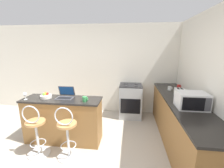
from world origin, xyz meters
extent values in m
cube|color=silver|center=(0.00, 2.45, 1.30)|extent=(12.00, 0.06, 2.60)
cube|color=olive|center=(-0.48, 0.76, 0.45)|extent=(1.55, 0.48, 0.90)
cube|color=black|center=(-0.48, 0.76, 0.92)|extent=(1.58, 0.51, 0.03)
cube|color=olive|center=(1.91, 0.96, 0.45)|extent=(0.60, 2.92, 0.90)
cube|color=black|center=(1.91, 0.96, 0.92)|extent=(0.63, 2.95, 0.03)
cylinder|color=silver|center=(-0.77, 0.28, 0.01)|extent=(0.40, 0.40, 0.02)
cylinder|color=silver|center=(-0.77, 0.28, 0.32)|extent=(0.04, 0.04, 0.63)
torus|color=silver|center=(-0.77, 0.28, 0.23)|extent=(0.28, 0.28, 0.02)
cylinder|color=#B7844C|center=(-0.77, 0.28, 0.65)|extent=(0.34, 0.34, 0.04)
torus|color=silver|center=(-0.77, 0.19, 0.84)|extent=(0.32, 0.02, 0.32)
cylinder|color=silver|center=(-0.18, 0.28, 0.01)|extent=(0.40, 0.40, 0.02)
cylinder|color=silver|center=(-0.18, 0.28, 0.32)|extent=(0.04, 0.04, 0.63)
torus|color=silver|center=(-0.18, 0.28, 0.23)|extent=(0.28, 0.28, 0.02)
cylinder|color=#B7844C|center=(-0.18, 0.28, 0.65)|extent=(0.34, 0.34, 0.04)
torus|color=silver|center=(-0.18, 0.19, 0.84)|extent=(0.32, 0.02, 0.32)
cube|color=#47474C|center=(-0.43, 0.79, 0.94)|extent=(0.34, 0.23, 0.01)
cube|color=black|center=(-0.43, 0.77, 0.95)|extent=(0.29, 0.13, 0.00)
cube|color=#47474C|center=(-0.43, 0.91, 1.06)|extent=(0.34, 0.07, 0.21)
cube|color=#19478C|center=(-0.43, 0.91, 1.06)|extent=(0.30, 0.06, 0.18)
cube|color=silver|center=(1.93, 0.58, 1.07)|extent=(0.48, 0.37, 0.27)
cube|color=black|center=(1.88, 0.39, 1.07)|extent=(0.34, 0.01, 0.22)
cube|color=#4C4C51|center=(2.10, 0.39, 1.07)|extent=(0.10, 0.01, 0.22)
cube|color=silver|center=(1.93, 1.19, 1.02)|extent=(0.17, 0.27, 0.17)
cube|color=black|center=(1.90, 1.19, 1.10)|extent=(0.04, 0.19, 0.00)
cube|color=black|center=(1.97, 1.19, 1.10)|extent=(0.04, 0.19, 0.00)
cube|color=black|center=(1.83, 1.19, 1.05)|extent=(0.02, 0.02, 0.02)
cube|color=#9EA3A8|center=(0.91, 2.10, 0.46)|extent=(0.62, 0.60, 0.92)
cube|color=black|center=(0.91, 1.80, 0.42)|extent=(0.52, 0.01, 0.41)
cube|color=black|center=(0.91, 2.10, 0.93)|extent=(0.62, 0.60, 0.02)
cylinder|color=black|center=(0.77, 1.98, 0.94)|extent=(0.11, 0.11, 0.01)
cylinder|color=black|center=(1.05, 1.98, 0.94)|extent=(0.11, 0.11, 0.01)
cylinder|color=black|center=(0.77, 2.22, 0.94)|extent=(0.11, 0.11, 0.01)
cylinder|color=black|center=(1.05, 2.22, 0.94)|extent=(0.11, 0.11, 0.01)
cylinder|color=red|center=(2.11, 1.86, 0.98)|extent=(0.08, 0.08, 0.10)
torus|color=red|center=(2.16, 1.86, 0.99)|extent=(0.01, 0.06, 0.06)
cylinder|color=white|center=(1.84, 1.69, 0.98)|extent=(0.08, 0.08, 0.09)
torus|color=white|center=(1.90, 1.69, 0.98)|extent=(0.01, 0.06, 0.06)
cylinder|color=#338447|center=(0.04, 0.65, 0.98)|extent=(0.09, 0.09, 0.10)
torus|color=#338447|center=(0.09, 0.65, 0.99)|extent=(0.01, 0.06, 0.06)
cylinder|color=silver|center=(-1.17, 0.63, 0.94)|extent=(0.07, 0.07, 0.00)
cylinder|color=silver|center=(-1.17, 0.63, 0.98)|extent=(0.01, 0.01, 0.08)
sphere|color=silver|center=(-1.17, 0.63, 1.05)|extent=(0.07, 0.07, 0.07)
cylinder|color=silver|center=(-0.82, 0.77, 0.96)|extent=(0.23, 0.23, 0.05)
sphere|color=red|center=(-0.81, 0.81, 1.01)|extent=(0.06, 0.06, 0.06)
sphere|color=orange|center=(-0.84, 0.80, 1.01)|extent=(0.07, 0.07, 0.07)
sphere|color=#66B233|center=(-0.86, 0.77, 1.01)|extent=(0.06, 0.06, 0.06)
camera|label=1|loc=(0.88, -1.96, 1.93)|focal=24.00mm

